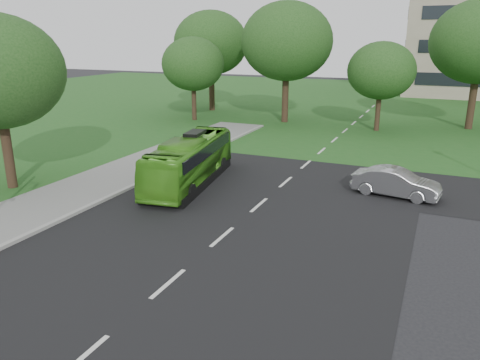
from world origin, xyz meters
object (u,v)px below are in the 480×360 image
Objects in this scene: tree_park_c at (381,71)px; tree_park_f at (211,43)px; tree_park_a at (193,64)px; bus at (190,161)px; sedan at (396,183)px; tree_park_b at (287,41)px.

tree_park_c is 18.77m from tree_park_f.
bus is (9.62, -17.87, -3.96)m from tree_park_a.
tree_park_c is at bearing -14.96° from tree_park_f.
tree_park_a is 1.82× the size of sedan.
bus is at bearing 110.17° from sedan.
tree_park_c is 17.99m from sedan.
tree_park_f is 31.26m from sedan.
tree_park_c is 0.82× the size of bus.
tree_park_f is at bearing 52.56° from sedan.
sedan is (11.77, -18.11, -6.53)m from tree_park_b.
sedan is (21.31, -21.98, -6.32)m from tree_park_f.
tree_park_a is 6.65m from tree_park_f.
tree_park_a is at bearing 60.33° from sedan.
bus is (10.90, -24.14, -5.77)m from tree_park_f.
tree_park_b is 1.46× the size of tree_park_c.
bus is at bearing -86.16° from tree_park_b.
tree_park_a is at bearing -175.04° from tree_park_c.
tree_park_f reaches higher than tree_park_a.
tree_park_a reaches higher than sedan.
tree_park_f is at bearing 105.32° from bus.
tree_park_b is at bearing 41.47° from sedan.
tree_park_b is 1.04× the size of tree_park_f.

